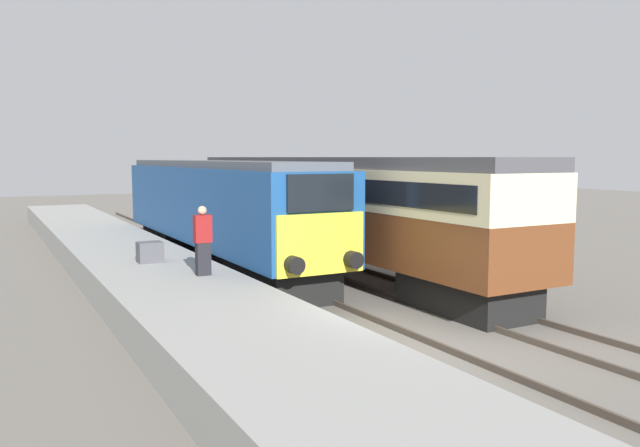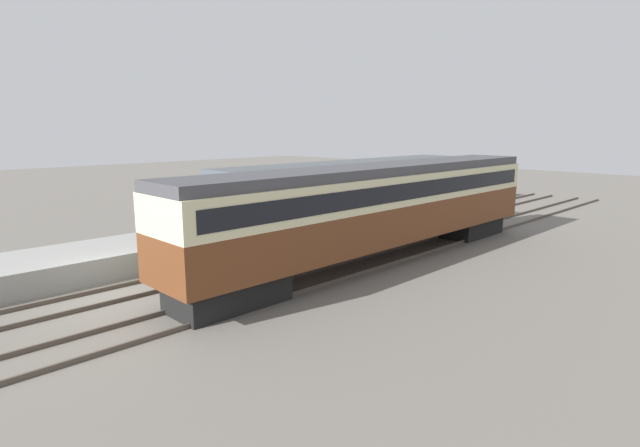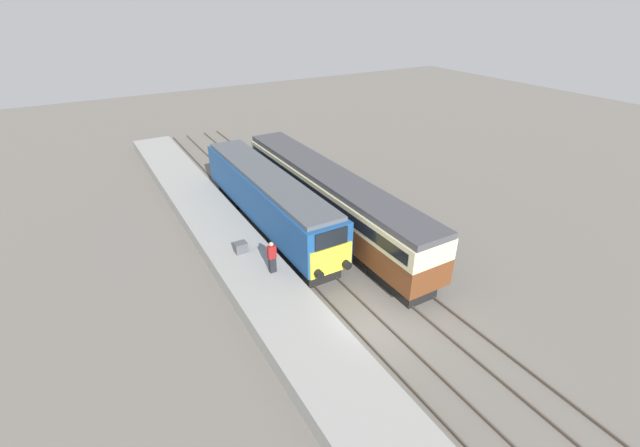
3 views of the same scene
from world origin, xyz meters
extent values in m
plane|color=slate|center=(0.00, 0.00, 0.00)|extent=(120.00, 120.00, 0.00)
cube|color=gray|center=(-3.30, 8.00, 0.46)|extent=(3.50, 50.00, 0.92)
cube|color=#4C4238|center=(-0.72, 5.00, 0.07)|extent=(0.07, 60.00, 0.14)
cube|color=#4C4238|center=(0.72, 5.00, 0.07)|extent=(0.07, 60.00, 0.14)
cube|color=#4C4238|center=(2.68, 5.00, 0.07)|extent=(0.07, 60.00, 0.14)
cube|color=#4C4238|center=(4.12, 5.00, 0.07)|extent=(0.07, 60.00, 0.14)
cube|color=black|center=(0.00, 6.13, 0.50)|extent=(2.03, 4.00, 1.00)
cube|color=black|center=(0.00, 16.95, 0.50)|extent=(2.03, 4.00, 1.00)
cube|color=navy|center=(0.00, 11.54, 2.31)|extent=(2.70, 15.82, 2.62)
cube|color=yellow|center=(0.00, 3.59, 1.79)|extent=(2.48, 0.10, 1.57)
cube|color=black|center=(0.00, 3.59, 3.10)|extent=(1.89, 0.10, 0.94)
cube|color=#4C5156|center=(0.00, 11.54, 3.74)|extent=(2.38, 15.19, 0.24)
cylinder|color=black|center=(-0.85, 3.38, 1.35)|extent=(0.44, 0.35, 0.44)
cylinder|color=black|center=(0.85, 3.38, 1.35)|extent=(0.44, 0.35, 0.44)
cube|color=black|center=(3.40, 1.96, 0.47)|extent=(1.89, 3.60, 0.95)
cube|color=black|center=(3.40, 16.79, 0.47)|extent=(1.89, 3.60, 0.95)
cube|color=brown|center=(3.40, 9.38, 1.70)|extent=(2.70, 19.23, 1.50)
cube|color=beige|center=(3.40, 9.38, 3.04)|extent=(2.71, 19.23, 1.18)
cube|color=black|center=(3.40, 9.38, 3.04)|extent=(2.75, 18.46, 0.65)
cube|color=#424247|center=(3.40, 9.38, 3.81)|extent=(2.48, 19.23, 0.36)
cube|color=black|center=(-2.53, 5.36, 1.35)|extent=(0.36, 0.24, 0.86)
cube|color=maroon|center=(-2.53, 5.36, 2.14)|extent=(0.44, 0.26, 0.72)
sphere|color=tan|center=(-2.53, 5.36, 2.61)|extent=(0.23, 0.23, 0.23)
cube|color=#4C4C51|center=(-3.27, 8.06, 1.22)|extent=(0.70, 0.56, 0.60)
camera|label=1|loc=(-7.50, -10.18, 3.98)|focal=35.00mm
camera|label=2|loc=(15.85, -6.41, 5.42)|focal=28.00mm
camera|label=3|loc=(-9.82, -12.05, 13.96)|focal=24.00mm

